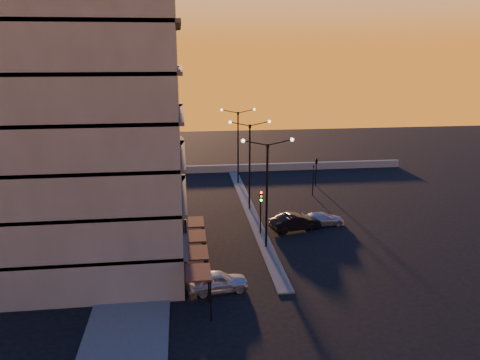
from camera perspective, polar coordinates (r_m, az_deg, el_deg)
name	(u,v)px	position (r m, az deg, el deg)	size (l,w,h in m)	color
ground	(266,248)	(40.56, 3.19, -8.23)	(120.00, 120.00, 0.00)	black
sidewalk_west	(145,235)	(43.80, -11.51, -6.59)	(5.00, 40.00, 0.12)	#4E4E4C
median	(249,209)	(49.72, 1.15, -3.54)	(1.20, 36.00, 0.12)	#4E4E4C
parapet	(247,168)	(65.06, 0.88, 1.50)	(44.00, 0.50, 1.00)	gray
building	(85,111)	(37.48, -18.32, 7.99)	(14.35, 17.08, 25.00)	slate
streetlamp_near	(267,185)	(38.64, 3.31, -0.62)	(4.32, 0.32, 9.51)	black
streetlamp_mid	(250,158)	(48.19, 1.18, 2.68)	(4.32, 0.32, 9.51)	black
streetlamp_far	(238,140)	(57.89, -0.24, 4.89)	(4.32, 0.32, 9.51)	black
traffic_light_main	(261,205)	(42.15, 2.55, -3.07)	(0.28, 0.44, 4.25)	black
signal_east_a	(313,179)	(54.55, 8.90, 0.07)	(0.13, 0.16, 3.60)	black
signal_east_b	(316,161)	(58.39, 9.30, 2.27)	(0.42, 1.99, 3.60)	black
car_hatchback	(218,281)	(33.52, -2.75, -12.23)	(1.73, 4.29, 1.46)	#B6BBBF
car_sedan	(295,222)	(44.34, 6.74, -5.09)	(1.65, 4.75, 1.56)	black
car_wagon	(323,219)	(45.96, 10.05, -4.70)	(1.70, 4.19, 1.21)	#ACADB4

